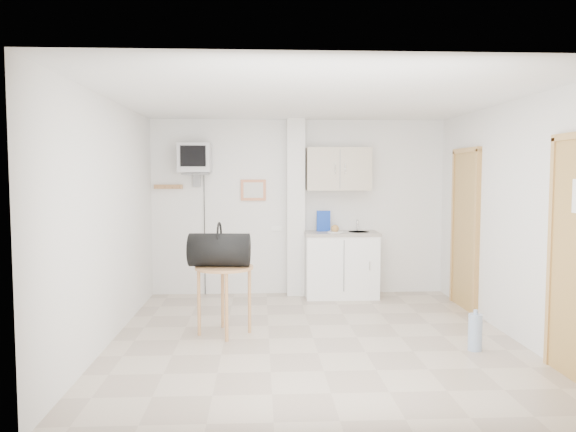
{
  "coord_description": "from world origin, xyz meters",
  "views": [
    {
      "loc": [
        -0.56,
        -5.79,
        1.73
      ],
      "look_at": [
        -0.24,
        0.6,
        1.25
      ],
      "focal_mm": 35.0,
      "sensor_mm": 36.0,
      "label": 1
    }
  ],
  "objects_px": {
    "crt_television": "(195,159)",
    "duffel_bag": "(219,250)",
    "water_bottle": "(475,332)",
    "round_table": "(224,276)"
  },
  "relations": [
    {
      "from": "round_table",
      "to": "water_bottle",
      "type": "distance_m",
      "value": 2.63
    },
    {
      "from": "crt_television",
      "to": "round_table",
      "type": "bearing_deg",
      "value": -74.52
    },
    {
      "from": "duffel_bag",
      "to": "water_bottle",
      "type": "height_order",
      "value": "duffel_bag"
    },
    {
      "from": "duffel_bag",
      "to": "water_bottle",
      "type": "relative_size",
      "value": 1.65
    },
    {
      "from": "round_table",
      "to": "water_bottle",
      "type": "bearing_deg",
      "value": -15.37
    },
    {
      "from": "duffel_bag",
      "to": "water_bottle",
      "type": "distance_m",
      "value": 2.73
    },
    {
      "from": "round_table",
      "to": "duffel_bag",
      "type": "xyz_separation_m",
      "value": [
        -0.05,
        -0.0,
        0.28
      ]
    },
    {
      "from": "crt_television",
      "to": "duffel_bag",
      "type": "xyz_separation_m",
      "value": [
        0.46,
        -1.83,
        -1.01
      ]
    },
    {
      "from": "crt_television",
      "to": "duffel_bag",
      "type": "height_order",
      "value": "crt_television"
    },
    {
      "from": "water_bottle",
      "to": "round_table",
      "type": "bearing_deg",
      "value": 164.63
    }
  ]
}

